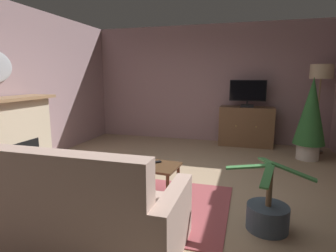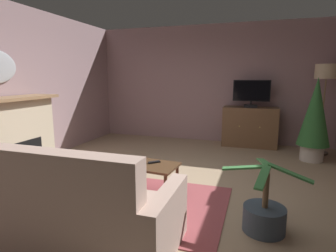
{
  "view_description": "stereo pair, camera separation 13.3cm",
  "coord_description": "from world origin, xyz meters",
  "px_view_note": "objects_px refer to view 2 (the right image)",
  "views": [
    {
      "loc": [
        1.01,
        -3.65,
        1.6
      ],
      "look_at": [
        -0.15,
        0.32,
        0.85
      ],
      "focal_mm": 29.46,
      "sensor_mm": 36.0,
      "label": 1
    },
    {
      "loc": [
        1.14,
        -3.61,
        1.6
      ],
      "look_at": [
        -0.15,
        0.32,
        0.85
      ],
      "focal_mm": 29.46,
      "sensor_mm": 36.0,
      "label": 2
    }
  ],
  "objects_px": {
    "tv_cabinet": "(250,128)",
    "tv_remote": "(154,162)",
    "fireplace": "(12,139)",
    "floor_lamp": "(326,79)",
    "sofa_floral": "(71,211)",
    "coffee_table": "(140,166)",
    "potted_plant_tall_palm_by_window": "(264,216)",
    "television": "(251,93)",
    "potted_plant_small_fern_corner": "(315,116)"
  },
  "relations": [
    {
      "from": "tv_cabinet",
      "to": "fireplace",
      "type": "bearing_deg",
      "value": -137.92
    },
    {
      "from": "potted_plant_tall_palm_by_window",
      "to": "potted_plant_small_fern_corner",
      "type": "xyz_separation_m",
      "value": [
        0.91,
        2.88,
        0.69
      ]
    },
    {
      "from": "tv_cabinet",
      "to": "tv_remote",
      "type": "bearing_deg",
      "value": -110.84
    },
    {
      "from": "potted_plant_small_fern_corner",
      "to": "floor_lamp",
      "type": "height_order",
      "value": "floor_lamp"
    },
    {
      "from": "tv_cabinet",
      "to": "potted_plant_small_fern_corner",
      "type": "bearing_deg",
      "value": -33.7
    },
    {
      "from": "television",
      "to": "tv_remote",
      "type": "height_order",
      "value": "television"
    },
    {
      "from": "potted_plant_tall_palm_by_window",
      "to": "sofa_floral",
      "type": "bearing_deg",
      "value": -155.88
    },
    {
      "from": "television",
      "to": "potted_plant_tall_palm_by_window",
      "type": "distance_m",
      "value": 3.78
    },
    {
      "from": "coffee_table",
      "to": "tv_remote",
      "type": "height_order",
      "value": "tv_remote"
    },
    {
      "from": "potted_plant_tall_palm_by_window",
      "to": "floor_lamp",
      "type": "xyz_separation_m",
      "value": [
        1.15,
        3.47,
        1.38
      ]
    },
    {
      "from": "television",
      "to": "sofa_floral",
      "type": "bearing_deg",
      "value": -108.83
    },
    {
      "from": "coffee_table",
      "to": "tv_remote",
      "type": "distance_m",
      "value": 0.2
    },
    {
      "from": "tv_remote",
      "to": "sofa_floral",
      "type": "bearing_deg",
      "value": 33.75
    },
    {
      "from": "television",
      "to": "floor_lamp",
      "type": "xyz_separation_m",
      "value": [
        1.42,
        -0.14,
        0.31
      ]
    },
    {
      "from": "sofa_floral",
      "to": "television",
      "type": "bearing_deg",
      "value": 71.17
    },
    {
      "from": "potted_plant_small_fern_corner",
      "to": "potted_plant_tall_palm_by_window",
      "type": "bearing_deg",
      "value": -107.57
    },
    {
      "from": "sofa_floral",
      "to": "floor_lamp",
      "type": "distance_m",
      "value": 5.32
    },
    {
      "from": "tv_remote",
      "to": "coffee_table",
      "type": "bearing_deg",
      "value": -23.95
    },
    {
      "from": "fireplace",
      "to": "coffee_table",
      "type": "xyz_separation_m",
      "value": [
        2.19,
        0.05,
        -0.24
      ]
    },
    {
      "from": "television",
      "to": "sofa_floral",
      "type": "xyz_separation_m",
      "value": [
        -1.5,
        -4.41,
        -0.91
      ]
    },
    {
      "from": "fireplace",
      "to": "coffee_table",
      "type": "relative_size",
      "value": 1.56
    },
    {
      "from": "fireplace",
      "to": "potted_plant_tall_palm_by_window",
      "type": "height_order",
      "value": "fireplace"
    },
    {
      "from": "fireplace",
      "to": "potted_plant_tall_palm_by_window",
      "type": "distance_m",
      "value": 3.87
    },
    {
      "from": "fireplace",
      "to": "floor_lamp",
      "type": "xyz_separation_m",
      "value": [
        4.97,
        3.01,
        0.94
      ]
    },
    {
      "from": "tv_cabinet",
      "to": "sofa_floral",
      "type": "distance_m",
      "value": 4.71
    },
    {
      "from": "television",
      "to": "floor_lamp",
      "type": "bearing_deg",
      "value": -5.63
    },
    {
      "from": "television",
      "to": "floor_lamp",
      "type": "distance_m",
      "value": 1.47
    },
    {
      "from": "tv_cabinet",
      "to": "potted_plant_tall_palm_by_window",
      "type": "bearing_deg",
      "value": -85.79
    },
    {
      "from": "tv_cabinet",
      "to": "television",
      "type": "relative_size",
      "value": 1.51
    },
    {
      "from": "fireplace",
      "to": "tv_cabinet",
      "type": "xyz_separation_m",
      "value": [
        3.55,
        3.2,
        -0.18
      ]
    },
    {
      "from": "coffee_table",
      "to": "sofa_floral",
      "type": "relative_size",
      "value": 0.54
    },
    {
      "from": "tv_remote",
      "to": "potted_plant_tall_palm_by_window",
      "type": "height_order",
      "value": "potted_plant_tall_palm_by_window"
    },
    {
      "from": "tv_cabinet",
      "to": "floor_lamp",
      "type": "xyz_separation_m",
      "value": [
        1.42,
        -0.19,
        1.12
      ]
    },
    {
      "from": "tv_remote",
      "to": "sofa_floral",
      "type": "xyz_separation_m",
      "value": [
        -0.33,
        -1.38,
        -0.1
      ]
    },
    {
      "from": "fireplace",
      "to": "potted_plant_tall_palm_by_window",
      "type": "bearing_deg",
      "value": -6.95
    },
    {
      "from": "coffee_table",
      "to": "potted_plant_tall_palm_by_window",
      "type": "relative_size",
      "value": 1.12
    },
    {
      "from": "tv_remote",
      "to": "floor_lamp",
      "type": "relative_size",
      "value": 0.09
    },
    {
      "from": "tv_cabinet",
      "to": "potted_plant_tall_palm_by_window",
      "type": "xyz_separation_m",
      "value": [
        0.27,
        -3.67,
        -0.26
      ]
    },
    {
      "from": "television",
      "to": "potted_plant_tall_palm_by_window",
      "type": "relative_size",
      "value": 0.83
    },
    {
      "from": "television",
      "to": "potted_plant_small_fern_corner",
      "type": "relative_size",
      "value": 0.5
    },
    {
      "from": "tv_cabinet",
      "to": "potted_plant_small_fern_corner",
      "type": "xyz_separation_m",
      "value": [
        1.18,
        -0.79,
        0.43
      ]
    },
    {
      "from": "fireplace",
      "to": "floor_lamp",
      "type": "height_order",
      "value": "floor_lamp"
    },
    {
      "from": "tv_cabinet",
      "to": "sofa_floral",
      "type": "relative_size",
      "value": 0.6
    },
    {
      "from": "tv_cabinet",
      "to": "tv_remote",
      "type": "relative_size",
      "value": 7.13
    },
    {
      "from": "tv_cabinet",
      "to": "coffee_table",
      "type": "relative_size",
      "value": 1.12
    },
    {
      "from": "potted_plant_tall_palm_by_window",
      "to": "tv_remote",
      "type": "bearing_deg",
      "value": 158.09
    },
    {
      "from": "fireplace",
      "to": "television",
      "type": "bearing_deg",
      "value": 41.6
    },
    {
      "from": "coffee_table",
      "to": "potted_plant_tall_palm_by_window",
      "type": "height_order",
      "value": "potted_plant_tall_palm_by_window"
    },
    {
      "from": "potted_plant_small_fern_corner",
      "to": "fireplace",
      "type": "bearing_deg",
      "value": -152.96
    },
    {
      "from": "potted_plant_tall_palm_by_window",
      "to": "potted_plant_small_fern_corner",
      "type": "bearing_deg",
      "value": 72.43
    }
  ]
}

